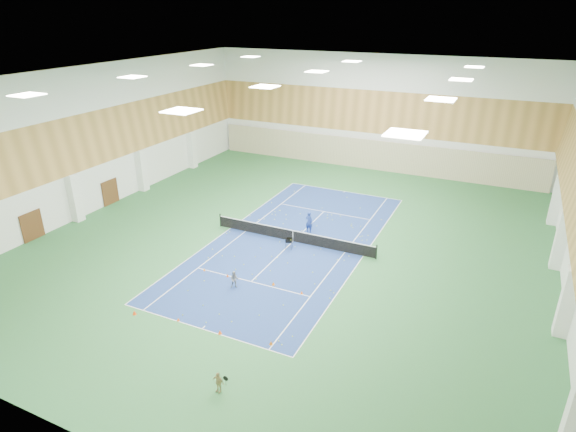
{
  "coord_description": "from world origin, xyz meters",
  "views": [
    {
      "loc": [
        13.52,
        -29.46,
        16.14
      ],
      "look_at": [
        -0.43,
        0.04,
        2.0
      ],
      "focal_mm": 30.0,
      "sensor_mm": 36.0,
      "label": 1
    }
  ],
  "objects_px": {
    "coach": "(309,222)",
    "child_apron": "(218,382)",
    "tennis_net": "(293,235)",
    "ball_cart": "(289,244)",
    "child_court": "(235,280)"
  },
  "relations": [
    {
      "from": "child_apron",
      "to": "ball_cart",
      "type": "height_order",
      "value": "child_apron"
    },
    {
      "from": "ball_cart",
      "to": "child_apron",
      "type": "bearing_deg",
      "value": -89.94
    },
    {
      "from": "coach",
      "to": "ball_cart",
      "type": "relative_size",
      "value": 2.07
    },
    {
      "from": "coach",
      "to": "tennis_net",
      "type": "bearing_deg",
      "value": 87.84
    },
    {
      "from": "child_court",
      "to": "ball_cart",
      "type": "xyz_separation_m",
      "value": [
        0.82,
        6.26,
        -0.15
      ]
    },
    {
      "from": "child_court",
      "to": "ball_cart",
      "type": "bearing_deg",
      "value": 53.28
    },
    {
      "from": "coach",
      "to": "child_court",
      "type": "distance_m",
      "value": 9.58
    },
    {
      "from": "tennis_net",
      "to": "coach",
      "type": "relative_size",
      "value": 7.4
    },
    {
      "from": "tennis_net",
      "to": "child_apron",
      "type": "height_order",
      "value": "tennis_net"
    },
    {
      "from": "child_court",
      "to": "child_apron",
      "type": "distance_m",
      "value": 8.9
    },
    {
      "from": "tennis_net",
      "to": "ball_cart",
      "type": "bearing_deg",
      "value": -78.58
    },
    {
      "from": "coach",
      "to": "child_apron",
      "type": "distance_m",
      "value": 17.74
    },
    {
      "from": "coach",
      "to": "ball_cart",
      "type": "xyz_separation_m",
      "value": [
        -0.19,
        -3.26,
        -0.45
      ]
    },
    {
      "from": "tennis_net",
      "to": "ball_cart",
      "type": "distance_m",
      "value": 1.22
    },
    {
      "from": "child_court",
      "to": "child_apron",
      "type": "xyz_separation_m",
      "value": [
        3.95,
        -7.98,
        -0.04
      ]
    }
  ]
}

